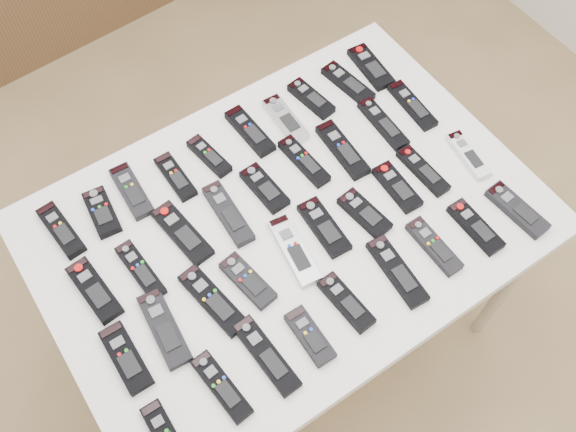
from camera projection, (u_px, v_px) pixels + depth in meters
ground at (238, 319)px, 2.33m from camera, size 4.00×4.00×0.00m
table at (288, 231)px, 1.69m from camera, size 1.25×0.88×0.78m
remote_0 at (61, 230)px, 1.61m from camera, size 0.06×0.17×0.02m
remote_1 at (102, 212)px, 1.64m from camera, size 0.07×0.15×0.02m
remote_2 at (132, 191)px, 1.67m from camera, size 0.06×0.18×0.02m
remote_3 at (176, 177)px, 1.69m from camera, size 0.05×0.16×0.02m
remote_4 at (209, 156)px, 1.73m from camera, size 0.06×0.15×0.02m
remote_5 at (250, 131)px, 1.77m from camera, size 0.06×0.18×0.02m
remote_6 at (285, 120)px, 1.79m from camera, size 0.06×0.17×0.02m
remote_7 at (311, 98)px, 1.83m from camera, size 0.07×0.16×0.02m
remote_8 at (348, 83)px, 1.86m from camera, size 0.08×0.18×0.02m
remote_9 at (371, 67)px, 1.89m from camera, size 0.08×0.18×0.02m
remote_10 at (94, 290)px, 1.53m from camera, size 0.07×0.18×0.02m
remote_11 at (141, 270)px, 1.55m from camera, size 0.06×0.17×0.02m
remote_12 at (182, 233)px, 1.61m from camera, size 0.08×0.20×0.02m
remote_13 at (228, 214)px, 1.63m from camera, size 0.06×0.20×0.02m
remote_14 at (264, 188)px, 1.67m from camera, size 0.07×0.15×0.02m
remote_15 at (304, 161)px, 1.72m from camera, size 0.06×0.18×0.02m
remote_16 at (342, 150)px, 1.74m from camera, size 0.06×0.20×0.02m
remote_17 at (383, 124)px, 1.78m from camera, size 0.05×0.19×0.02m
remote_18 at (412, 105)px, 1.82m from camera, size 0.06×0.18×0.02m
remote_19 at (126, 358)px, 1.44m from camera, size 0.06×0.17×0.02m
remote_20 at (164, 328)px, 1.48m from camera, size 0.08×0.20×0.02m
remote_21 at (213, 300)px, 1.52m from camera, size 0.08×0.21×0.02m
remote_22 at (248, 281)px, 1.54m from camera, size 0.08×0.16×0.02m
remote_23 at (294, 250)px, 1.58m from camera, size 0.08×0.20×0.02m
remote_24 at (324, 227)px, 1.62m from camera, size 0.07×0.17×0.02m
remote_25 at (364, 213)px, 1.64m from camera, size 0.07×0.15×0.02m
remote_26 at (397, 187)px, 1.68m from camera, size 0.06×0.16×0.02m
remote_27 at (423, 171)px, 1.70m from camera, size 0.05×0.17×0.02m
remote_28 at (468, 155)px, 1.73m from camera, size 0.07×0.16×0.02m
remote_30 at (222, 387)px, 1.41m from camera, size 0.06×0.18×0.02m
remote_31 at (266, 355)px, 1.45m from camera, size 0.06×0.21×0.02m
remote_32 at (310, 336)px, 1.47m from camera, size 0.05×0.14×0.02m
remote_33 at (346, 302)px, 1.51m from camera, size 0.06×0.16×0.02m
remote_34 at (397, 271)px, 1.55m from camera, size 0.07×0.20×0.02m
remote_35 at (434, 246)px, 1.59m from camera, size 0.05×0.17×0.02m
remote_36 at (475, 227)px, 1.62m from camera, size 0.05×0.16×0.02m
remote_37 at (517, 210)px, 1.64m from camera, size 0.07×0.18×0.02m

